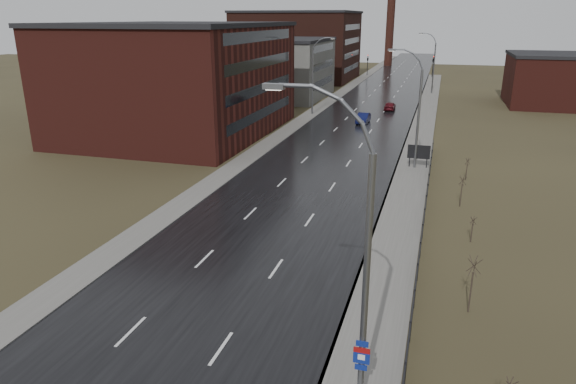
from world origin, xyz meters
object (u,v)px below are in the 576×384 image
Objects in this scene: car_far at (390,106)px; billboard at (419,153)px; streetlight_main at (357,265)px; car_near at (363,118)px.

billboard is at bearing 99.91° from car_far.
streetlight_main reaches higher than billboard.
car_near is 12.03m from car_far.
car_near is at bearing 77.60° from car_far.
billboard reaches higher than car_far.
billboard is 33.54m from car_far.
car_far is at bearing 94.67° from streetlight_main.
billboard is at bearing 88.95° from streetlight_main.
streetlight_main is 34.39m from billboard.
streetlight_main is 2.86× the size of car_near.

